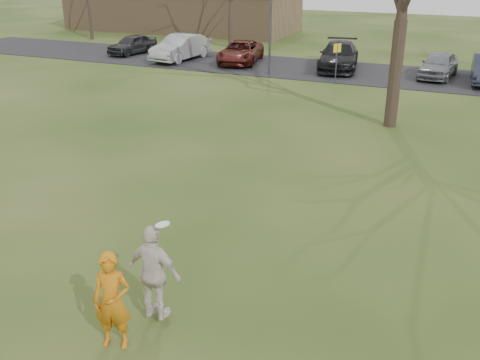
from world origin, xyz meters
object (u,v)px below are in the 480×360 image
object	(u,v)px
player_defender	(112,301)
building	(182,7)
car_2	(240,52)
catching_play	(155,273)
car_3	(339,56)
car_0	(132,44)
car_4	(439,65)
car_1	(181,47)
lamp_post	(270,3)

from	to	relation	value
player_defender	building	distance (m)	43.39
car_2	catching_play	world-z (taller)	catching_play
car_3	player_defender	bearing A→B (deg)	-94.56
car_0	catching_play	bearing A→B (deg)	-44.60
car_4	player_defender	bearing A→B (deg)	-90.53
car_1	car_4	distance (m)	15.88
player_defender	car_3	world-z (taller)	player_defender
player_defender	car_2	bearing A→B (deg)	91.38
car_2	car_3	world-z (taller)	car_3
building	car_3	bearing A→B (deg)	-35.78
car_1	car_4	xyz separation A→B (m)	(15.86, 0.87, -0.10)
car_1	car_2	distance (m)	4.01
car_3	catching_play	xyz separation A→B (m)	(2.61, -25.38, 0.27)
car_3	car_4	xyz separation A→B (m)	(5.70, -0.13, -0.08)
car_2	car_3	xyz separation A→B (m)	(6.20, 0.39, 0.11)
car_0	car_3	xyz separation A→B (m)	(14.32, 0.27, 0.13)
car_2	catching_play	bearing A→B (deg)	-80.20
car_3	building	world-z (taller)	building
lamp_post	car_0	bearing A→B (deg)	165.95
car_3	car_4	size ratio (longest dim) A/B	1.30
player_defender	car_1	distance (m)	28.14
car_1	lamp_post	world-z (taller)	lamp_post
car_2	player_defender	bearing A→B (deg)	-81.50
car_3	lamp_post	distance (m)	5.48
car_3	building	distance (m)	21.36
car_1	player_defender	bearing A→B (deg)	-57.03
car_2	building	world-z (taller)	building
car_0	car_2	distance (m)	8.12
player_defender	lamp_post	xyz separation A→B (m)	(-5.56, 23.22, 3.03)
car_1	lamp_post	distance (m)	7.80
car_2	building	bearing A→B (deg)	121.17
building	car_2	bearing A→B (deg)	-49.21
building	car_1	bearing A→B (deg)	-62.06
car_1	catching_play	xyz separation A→B (m)	(12.76, -24.38, 0.25)
car_2	car_4	world-z (taller)	car_4
building	car_4	bearing A→B (deg)	-28.72
lamp_post	player_defender	bearing A→B (deg)	-76.54
player_defender	car_4	xyz separation A→B (m)	(3.44, 26.12, -0.20)
car_0	car_4	xyz separation A→B (m)	(20.02, 0.14, 0.05)
player_defender	catching_play	xyz separation A→B (m)	(0.35, 0.87, 0.16)
car_4	building	world-z (taller)	building
car_0	car_3	size ratio (longest dim) A/B	0.71
car_2	car_1	bearing A→B (deg)	179.09
catching_play	car_1	bearing A→B (deg)	117.63
car_4	lamp_post	world-z (taller)	lamp_post
car_2	building	xyz separation A→B (m)	(-11.10, 12.86, 1.22)
car_2	car_4	size ratio (longest dim) A/B	1.17
car_0	catching_play	xyz separation A→B (m)	(16.93, -25.11, 0.40)
car_2	lamp_post	xyz separation A→B (m)	(2.90, -2.64, 3.26)
player_defender	car_2	size ratio (longest dim) A/B	0.39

